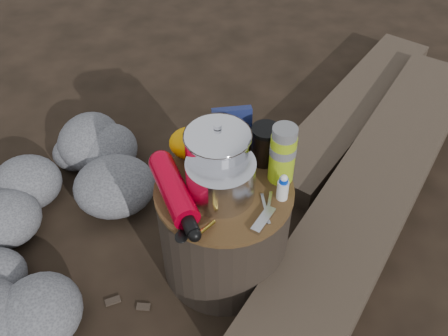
# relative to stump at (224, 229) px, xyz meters

# --- Properties ---
(ground) EXTENTS (60.00, 60.00, 0.00)m
(ground) POSITION_rel_stump_xyz_m (0.00, 0.00, -0.20)
(ground) COLOR black
(ground) RESTS_ON ground
(stump) EXTENTS (0.42, 0.42, 0.39)m
(stump) POSITION_rel_stump_xyz_m (0.00, 0.00, 0.00)
(stump) COLOR black
(stump) RESTS_ON ground
(rock_ring) EXTENTS (0.45, 0.98, 0.19)m
(rock_ring) POSITION_rel_stump_xyz_m (-0.60, 0.08, -0.10)
(rock_ring) COLOR #545459
(rock_ring) RESTS_ON ground
(log_main) EXTENTS (1.12, 1.74, 0.15)m
(log_main) POSITION_rel_stump_xyz_m (0.57, 0.35, -0.12)
(log_main) COLOR #3C3125
(log_main) RESTS_ON ground
(log_small) EXTENTS (0.88, 1.23, 0.11)m
(log_small) POSITION_rel_stump_xyz_m (0.54, 0.87, -0.14)
(log_small) COLOR #3C3125
(log_small) RESTS_ON ground
(foil_windscreen) EXTENTS (0.21, 0.21, 0.12)m
(foil_windscreen) POSITION_rel_stump_xyz_m (-0.01, -0.02, 0.26)
(foil_windscreen) COLOR silver
(foil_windscreen) RESTS_ON stump
(camping_pot) EXTENTS (0.20, 0.20, 0.20)m
(camping_pot) POSITION_rel_stump_xyz_m (-0.02, 0.05, 0.30)
(camping_pot) COLOR silver
(camping_pot) RESTS_ON stump
(fuel_bottle) EXTENTS (0.22, 0.33, 0.08)m
(fuel_bottle) POSITION_rel_stump_xyz_m (-0.14, -0.05, 0.24)
(fuel_bottle) COLOR #BB001B
(fuel_bottle) RESTS_ON stump
(thermos) EXTENTS (0.08, 0.08, 0.20)m
(thermos) POSITION_rel_stump_xyz_m (0.17, 0.06, 0.29)
(thermos) COLOR #9ABC17
(thermos) RESTS_ON stump
(travel_mug) EXTENTS (0.09, 0.09, 0.13)m
(travel_mug) POSITION_rel_stump_xyz_m (0.12, 0.14, 0.26)
(travel_mug) COLOR black
(travel_mug) RESTS_ON stump
(stuff_sack) EXTENTS (0.15, 0.12, 0.10)m
(stuff_sack) POSITION_rel_stump_xyz_m (-0.11, 0.14, 0.25)
(stuff_sack) COLOR #E29300
(stuff_sack) RESTS_ON stump
(food_pouch) EXTENTS (0.13, 0.05, 0.16)m
(food_pouch) POSITION_rel_stump_xyz_m (0.01, 0.18, 0.28)
(food_pouch) COLOR #161F4E
(food_pouch) RESTS_ON stump
(multitool) EXTENTS (0.07, 0.10, 0.01)m
(multitool) POSITION_rel_stump_xyz_m (0.12, -0.12, 0.20)
(multitool) COLOR #BCBCC2
(multitool) RESTS_ON stump
(pot_grabber) EXTENTS (0.04, 0.12, 0.01)m
(pot_grabber) POSITION_rel_stump_xyz_m (0.13, -0.07, 0.20)
(pot_grabber) COLOR #BCBCC2
(pot_grabber) RESTS_ON stump
(spork) EXTENTS (0.08, 0.15, 0.01)m
(spork) POSITION_rel_stump_xyz_m (-0.13, -0.13, 0.20)
(spork) COLOR black
(spork) RESTS_ON stump
(squeeze_bottle) EXTENTS (0.03, 0.03, 0.08)m
(squeeze_bottle) POSITION_rel_stump_xyz_m (0.17, -0.02, 0.24)
(squeeze_bottle) COLOR white
(squeeze_bottle) RESTS_ON stump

